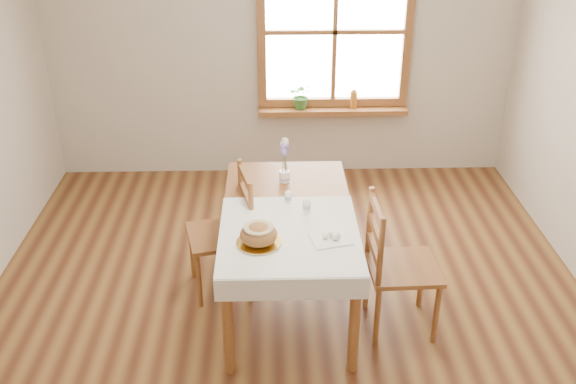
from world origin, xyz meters
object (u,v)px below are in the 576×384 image
dining_table (288,222)px  chair_left (220,233)px  flower_vase (285,177)px  chair_right (403,266)px  bread_plate (259,243)px

dining_table → chair_left: chair_left is taller
flower_vase → dining_table: bearing=-88.2°
chair_left → chair_right: bearing=56.5°
chair_left → flower_vase: size_ratio=11.02×
dining_table → chair_right: 0.84m
dining_table → flower_vase: size_ratio=18.32×
chair_left → chair_right: (1.26, -0.47, 0.01)m
dining_table → bread_plate: 0.48m
chair_left → chair_right: size_ratio=0.97×
chair_left → bread_plate: 0.72m
dining_table → flower_vase: (-0.01, 0.44, 0.13)m
dining_table → chair_right: chair_right is taller
chair_right → dining_table: bearing=66.2°
dining_table → chair_right: bearing=-21.8°
chair_right → flower_vase: 1.12m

